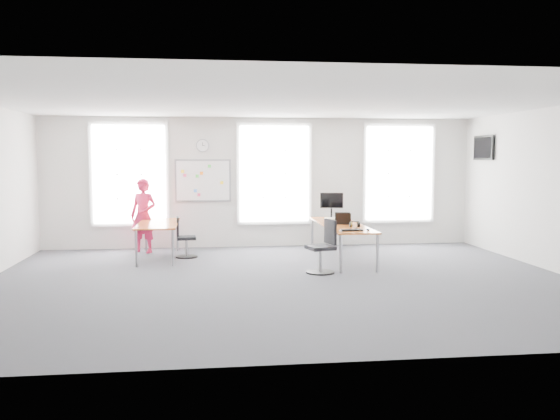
{
  "coord_description": "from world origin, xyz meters",
  "views": [
    {
      "loc": [
        -1.27,
        -9.75,
        2.08
      ],
      "look_at": [
        0.09,
        1.2,
        1.1
      ],
      "focal_mm": 38.0,
      "sensor_mm": 36.0,
      "label": 1
    }
  ],
  "objects": [
    {
      "name": "wall_back",
      "position": [
        0.0,
        4.0,
        1.5
      ],
      "size": [
        10.0,
        0.0,
        10.0
      ],
      "primitive_type": "plane",
      "rotation": [
        1.57,
        0.0,
        0.0
      ],
      "color": "silver",
      "rests_on": "ground"
    },
    {
      "name": "wall_clock",
      "position": [
        -1.35,
        3.97,
        2.35
      ],
      "size": [
        0.3,
        0.04,
        0.3
      ],
      "primitive_type": "cylinder",
      "rotation": [
        1.57,
        0.0,
        0.0
      ],
      "color": "gray",
      "rests_on": "wall_back"
    },
    {
      "name": "floor",
      "position": [
        0.0,
        0.0,
        0.0
      ],
      "size": [
        10.0,
        10.0,
        0.0
      ],
      "primitive_type": "plane",
      "color": "#26262B",
      "rests_on": "ground"
    },
    {
      "name": "window_mid",
      "position": [
        0.3,
        3.97,
        1.7
      ],
      "size": [
        1.6,
        0.06,
        2.2
      ],
      "primitive_type": "cube",
      "color": "silver",
      "rests_on": "wall_back"
    },
    {
      "name": "headphones",
      "position": [
        1.58,
        1.44,
        0.78
      ],
      "size": [
        0.2,
        0.11,
        0.12
      ],
      "rotation": [
        0.0,
        0.0,
        0.13
      ],
      "color": "black",
      "rests_on": "desk_right"
    },
    {
      "name": "paper_stack",
      "position": [
        1.29,
        2.17,
        0.78
      ],
      "size": [
        0.35,
        0.3,
        0.11
      ],
      "primitive_type": "cube",
      "rotation": [
        0.0,
        0.0,
        -0.22
      ],
      "color": "beige",
      "rests_on": "desk_right"
    },
    {
      "name": "wall_front",
      "position": [
        0.0,
        -4.0,
        1.5
      ],
      "size": [
        10.0,
        0.0,
        10.0
      ],
      "primitive_type": "plane",
      "rotation": [
        -1.57,
        0.0,
        0.0
      ],
      "color": "silver",
      "rests_on": "ground"
    },
    {
      "name": "laptop_sleeve",
      "position": [
        1.45,
        1.84,
        0.85
      ],
      "size": [
        0.31,
        0.24,
        0.25
      ],
      "rotation": [
        0.0,
        0.0,
        -0.26
      ],
      "color": "black",
      "rests_on": "desk_right"
    },
    {
      "name": "desk_left",
      "position": [
        -2.27,
        2.59,
        0.67
      ],
      "size": [
        0.81,
        2.02,
        0.74
      ],
      "color": "#B05914",
      "rests_on": "ground"
    },
    {
      "name": "person",
      "position": [
        -2.65,
        3.39,
        0.81
      ],
      "size": [
        0.7,
        0.58,
        1.62
      ],
      "primitive_type": "imported",
      "rotation": [
        0.0,
        0.0,
        -0.39
      ],
      "color": "#BF1B43",
      "rests_on": "ground"
    },
    {
      "name": "chair_left",
      "position": [
        -1.75,
        2.63,
        0.37
      ],
      "size": [
        0.45,
        0.45,
        0.85
      ],
      "rotation": [
        0.0,
        0.0,
        1.63
      ],
      "color": "black",
      "rests_on": "ground"
    },
    {
      "name": "ceiling",
      "position": [
        0.0,
        0.0,
        3.0
      ],
      "size": [
        10.0,
        10.0,
        0.0
      ],
      "primitive_type": "plane",
      "rotation": [
        3.14,
        0.0,
        0.0
      ],
      "color": "white",
      "rests_on": "ground"
    },
    {
      "name": "chair_right",
      "position": [
        0.81,
        0.64,
        0.42
      ],
      "size": [
        0.54,
        0.53,
        0.96
      ],
      "rotation": [
        0.0,
        0.0,
        -1.31
      ],
      "color": "black",
      "rests_on": "ground"
    },
    {
      "name": "window_right",
      "position": [
        3.3,
        3.97,
        1.7
      ],
      "size": [
        1.6,
        0.06,
        2.2
      ],
      "primitive_type": "cube",
      "color": "silver",
      "rests_on": "wall_back"
    },
    {
      "name": "tv",
      "position": [
        4.95,
        3.0,
        2.3
      ],
      "size": [
        0.06,
        0.9,
        0.55
      ],
      "primitive_type": "cube",
      "color": "black",
      "rests_on": "wall_right"
    },
    {
      "name": "mouse",
      "position": [
        1.69,
        0.84,
        0.75
      ],
      "size": [
        0.08,
        0.11,
        0.04
      ],
      "primitive_type": "ellipsoid",
      "rotation": [
        0.0,
        0.0,
        -0.07
      ],
      "color": "black",
      "rests_on": "desk_right"
    },
    {
      "name": "desk_right",
      "position": [
        1.45,
        2.0,
        0.68
      ],
      "size": [
        0.8,
        2.99,
        0.73
      ],
      "color": "#B05914",
      "rests_on": "ground"
    },
    {
      "name": "window_left",
      "position": [
        -3.0,
        3.97,
        1.7
      ],
      "size": [
        1.6,
        0.06,
        2.2
      ],
      "primitive_type": "cube",
      "color": "silver",
      "rests_on": "wall_back"
    },
    {
      "name": "whiteboard",
      "position": [
        -1.35,
        3.97,
        1.55
      ],
      "size": [
        1.2,
        0.03,
        0.9
      ],
      "primitive_type": "cube",
      "color": "white",
      "rests_on": "wall_back"
    },
    {
      "name": "lens_cap",
      "position": [
        1.56,
        1.24,
        0.73
      ],
      "size": [
        0.07,
        0.07,
        0.01
      ],
      "primitive_type": "cylinder",
      "rotation": [
        0.0,
        0.0,
        0.15
      ],
      "color": "black",
      "rests_on": "desk_right"
    },
    {
      "name": "keyboard",
      "position": [
        1.38,
        0.86,
        0.74
      ],
      "size": [
        0.42,
        0.18,
        0.02
      ],
      "primitive_type": "cube",
      "rotation": [
        0.0,
        0.0,
        0.09
      ],
      "color": "black",
      "rests_on": "desk_right"
    },
    {
      "name": "monitor",
      "position": [
        1.5,
        3.17,
        1.07
      ],
      "size": [
        0.51,
        0.21,
        0.57
      ],
      "rotation": [
        0.0,
        0.0,
        -0.18
      ],
      "color": "black",
      "rests_on": "desk_right"
    }
  ]
}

